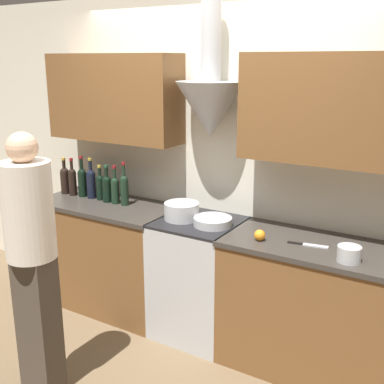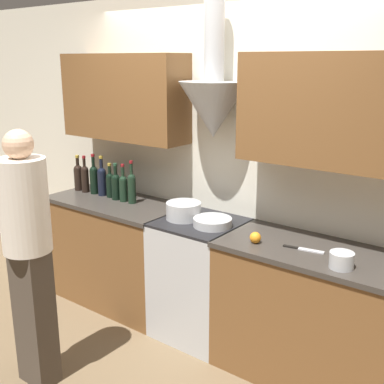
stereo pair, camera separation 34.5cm
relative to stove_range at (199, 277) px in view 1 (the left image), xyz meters
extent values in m
plane|color=brown|center=(0.00, -0.30, -0.47)|extent=(12.00, 12.00, 0.00)
cube|color=silver|center=(0.00, 0.33, 0.83)|extent=(8.40, 0.06, 2.60)
cone|color=#B7BABC|center=(0.00, 0.16, 1.28)|extent=(0.51, 0.51, 0.40)
cylinder|color=#B7BABC|center=(0.00, 0.16, 1.78)|extent=(0.14, 0.14, 0.60)
cube|color=brown|center=(-0.90, 0.15, 1.33)|extent=(1.20, 0.32, 0.70)
cube|color=brown|center=(0.95, 0.15, 1.33)|extent=(1.30, 0.32, 0.70)
cube|color=brown|center=(-0.90, 0.00, -0.02)|extent=(1.20, 0.60, 0.90)
cube|color=#38332D|center=(-0.90, 0.00, 0.44)|extent=(1.23, 0.62, 0.03)
cube|color=brown|center=(0.95, 0.00, -0.02)|extent=(1.30, 0.60, 0.90)
cube|color=#38332D|center=(0.95, 0.00, 0.44)|extent=(1.32, 0.62, 0.03)
cube|color=#B7BABC|center=(0.00, 0.00, -0.01)|extent=(0.60, 0.60, 0.91)
cube|color=black|center=(0.00, -0.30, -0.05)|extent=(0.42, 0.01, 0.41)
cube|color=black|center=(0.00, 0.00, 0.45)|extent=(0.60, 0.60, 0.02)
cube|color=#B7BABC|center=(0.00, 0.27, 0.39)|extent=(0.60, 0.06, 0.10)
cylinder|color=black|center=(-1.43, 0.04, 0.56)|extent=(0.08, 0.08, 0.20)
sphere|color=black|center=(-1.43, 0.04, 0.66)|extent=(0.08, 0.08, 0.08)
cylinder|color=black|center=(-1.43, 0.04, 0.72)|extent=(0.03, 0.03, 0.09)
cylinder|color=gold|center=(-1.43, 0.04, 0.78)|extent=(0.03, 0.03, 0.02)
cylinder|color=black|center=(-1.32, 0.03, 0.57)|extent=(0.07, 0.07, 0.21)
sphere|color=black|center=(-1.32, 0.03, 0.67)|extent=(0.07, 0.07, 0.07)
cylinder|color=black|center=(-1.32, 0.03, 0.73)|extent=(0.03, 0.03, 0.09)
cylinder|color=maroon|center=(-1.32, 0.03, 0.79)|extent=(0.03, 0.03, 0.02)
cylinder|color=black|center=(-1.22, 0.05, 0.57)|extent=(0.08, 0.08, 0.21)
sphere|color=black|center=(-1.22, 0.05, 0.68)|extent=(0.07, 0.07, 0.07)
cylinder|color=black|center=(-1.22, 0.05, 0.75)|extent=(0.03, 0.03, 0.11)
cylinder|color=maroon|center=(-1.22, 0.05, 0.81)|extent=(0.03, 0.03, 0.02)
cylinder|color=black|center=(-1.12, 0.05, 0.57)|extent=(0.08, 0.08, 0.21)
sphere|color=black|center=(-1.12, 0.05, 0.68)|extent=(0.08, 0.08, 0.08)
cylinder|color=black|center=(-1.12, 0.05, 0.74)|extent=(0.03, 0.03, 0.10)
cylinder|color=gold|center=(-1.12, 0.05, 0.81)|extent=(0.03, 0.03, 0.02)
cylinder|color=black|center=(-1.02, 0.05, 0.55)|extent=(0.07, 0.07, 0.18)
sphere|color=black|center=(-1.02, 0.05, 0.65)|extent=(0.07, 0.07, 0.07)
cylinder|color=black|center=(-1.02, 0.05, 0.70)|extent=(0.03, 0.03, 0.08)
cylinder|color=gold|center=(-1.02, 0.05, 0.75)|extent=(0.03, 0.03, 0.02)
cylinder|color=black|center=(-0.93, 0.03, 0.56)|extent=(0.08, 0.08, 0.19)
sphere|color=black|center=(-0.93, 0.03, 0.65)|extent=(0.08, 0.08, 0.08)
cylinder|color=black|center=(-0.93, 0.03, 0.71)|extent=(0.03, 0.03, 0.09)
cylinder|color=#234C33|center=(-0.93, 0.03, 0.77)|extent=(0.03, 0.03, 0.02)
cylinder|color=black|center=(-0.83, 0.03, 0.56)|extent=(0.07, 0.07, 0.19)
sphere|color=black|center=(-0.83, 0.03, 0.65)|extent=(0.07, 0.07, 0.07)
cylinder|color=black|center=(-0.83, 0.03, 0.72)|extent=(0.03, 0.03, 0.10)
cylinder|color=maroon|center=(-0.83, 0.03, 0.78)|extent=(0.03, 0.03, 0.02)
cylinder|color=black|center=(-0.74, 0.03, 0.57)|extent=(0.07, 0.07, 0.22)
sphere|color=black|center=(-0.74, 0.03, 0.68)|extent=(0.07, 0.07, 0.07)
cylinder|color=black|center=(-0.74, 0.03, 0.75)|extent=(0.03, 0.03, 0.11)
cylinder|color=maroon|center=(-0.74, 0.03, 0.82)|extent=(0.03, 0.03, 0.02)
cylinder|color=#B7BABC|center=(-0.14, -0.03, 0.53)|extent=(0.27, 0.27, 0.13)
cylinder|color=#B7BABC|center=(0.14, -0.03, 0.49)|extent=(0.28, 0.28, 0.06)
sphere|color=orange|center=(0.55, -0.14, 0.50)|extent=(0.08, 0.08, 0.08)
cylinder|color=#B7BABC|center=(1.15, -0.18, 0.51)|extent=(0.14, 0.14, 0.10)
cube|color=silver|center=(0.90, -0.05, 0.47)|extent=(0.17, 0.06, 0.01)
cube|color=black|center=(0.77, -0.07, 0.47)|extent=(0.10, 0.04, 0.01)
cube|color=#473D33|center=(-0.51, -1.13, 0.00)|extent=(0.26, 0.17, 0.94)
cylinder|color=silver|center=(-0.51, -1.13, 0.77)|extent=(0.30, 0.30, 0.59)
sphere|color=#E0B28E|center=(-0.51, -1.13, 1.15)|extent=(0.18, 0.18, 0.18)
camera|label=1|loc=(1.73, -2.95, 1.63)|focal=45.00mm
camera|label=2|loc=(2.02, -2.75, 1.63)|focal=45.00mm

